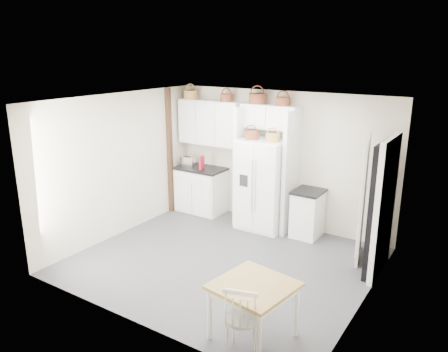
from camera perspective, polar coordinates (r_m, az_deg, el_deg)
The scene contains 28 objects.
floor at distance 7.26m, azimuth -0.07°, elevation -11.05°, with size 4.50×4.50×0.00m, color #474749.
ceiling at distance 6.50m, azimuth -0.08°, elevation 9.81°, with size 4.50×4.50×0.00m, color white.
wall_back at distance 8.45m, azimuth 7.35°, elevation 2.19°, with size 4.50×4.50×0.00m, color beige.
wall_left at distance 8.16m, azimuth -13.43°, elevation 1.39°, with size 4.00×4.00×0.00m, color beige.
wall_right at distance 5.91m, azimuth 18.59°, elevation -4.67°, with size 4.00×4.00×0.00m, color beige.
refrigerator at distance 8.30m, azimuth 5.14°, elevation -1.10°, with size 0.90×0.72×1.73m, color white.
base_cab_left at distance 9.26m, azimuth -2.99°, elevation -1.87°, with size 0.99×0.63×0.92m, color white.
base_cab_right at distance 8.17m, azimuth 10.85°, elevation -4.94°, with size 0.48×0.57×0.84m, color white.
dining_table at distance 5.40m, azimuth 3.84°, elevation -17.18°, with size 0.85×0.85×0.71m, color olive.
windsor_chair at distance 5.12m, azimuth 2.58°, elevation -18.15°, with size 0.42×0.39×0.87m, color white.
counter_left at distance 9.12m, azimuth -3.04°, elevation 1.00°, with size 1.03×0.67×0.04m, color black.
counter_right at distance 8.02m, azimuth 11.01°, elevation -2.01°, with size 0.52×0.61×0.04m, color black.
toaster at distance 9.23m, azimuth -4.74°, elevation 1.93°, with size 0.29×0.17×0.20m, color silver.
cookbook_red at distance 8.97m, azimuth -2.93°, elevation 1.76°, with size 0.04×0.18×0.27m, color red.
cookbook_cream at distance 8.98m, azimuth -2.98°, elevation 1.60°, with size 0.03×0.14×0.21m, color #F1E6CA.
basket_upper_a at distance 9.15m, azimuth -4.37°, elevation 10.55°, with size 0.30×0.30×0.17m, color olive.
basket_upper_c at distance 8.65m, azimuth 0.33°, elevation 10.20°, with size 0.25×0.25×0.15m, color brown.
basket_bridge_a at distance 8.30m, azimuth 4.37°, elevation 10.05°, with size 0.33×0.33×0.19m, color brown.
basket_bridge_b at distance 8.06m, azimuth 7.69°, elevation 9.64°, with size 0.26×0.26×0.15m, color brown.
basket_fridge_a at distance 8.09m, azimuth 3.60°, elevation 5.34°, with size 0.27×0.27×0.14m, color brown.
basket_fridge_b at distance 7.89m, azimuth 6.38°, elevation 4.97°, with size 0.26×0.26×0.14m, color olive.
upper_cabinet at distance 8.93m, azimuth -1.75°, elevation 6.99°, with size 1.40×0.34×0.90m, color white.
bridge_cabinet at distance 8.21m, azimuth 6.08°, elevation 7.70°, with size 1.12×0.34×0.45m, color white.
fridge_panel_left at distance 8.53m, azimuth 2.44°, elevation 1.40°, with size 0.08×0.60×2.30m, color white.
fridge_panel_right at distance 8.08m, azimuth 8.67°, elevation 0.39°, with size 0.08×0.60×2.30m, color white.
trim_post at distance 9.08m, azimuth -7.09°, elevation 3.18°, with size 0.09×0.09×2.60m, color black.
doorway_void at distance 6.94m, azimuth 19.82°, elevation -4.13°, with size 0.18×0.85×2.05m, color black.
door_slab at distance 7.33m, azimuth 17.72°, elevation -2.87°, with size 0.80×0.04×2.05m, color white.
Camera 1 is at (3.52, -5.41, 3.31)m, focal length 35.00 mm.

